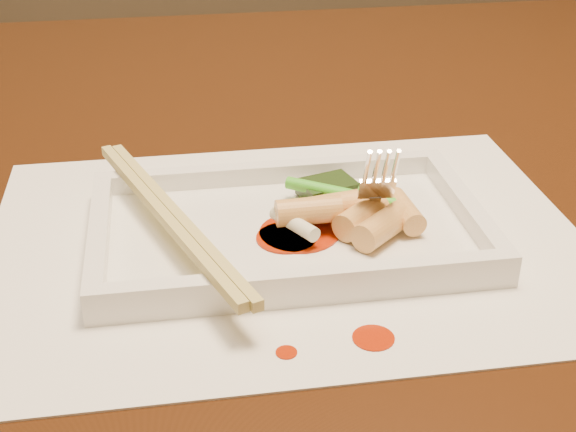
{
  "coord_description": "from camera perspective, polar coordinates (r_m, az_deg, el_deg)",
  "views": [
    {
      "loc": [
        -0.02,
        -0.6,
        1.03
      ],
      "look_at": [
        0.05,
        -0.14,
        0.77
      ],
      "focal_mm": 50.0,
      "sensor_mm": 36.0,
      "label": 1
    }
  ],
  "objects": [
    {
      "name": "table",
      "position": [
        0.71,
        -6.18,
        -3.3
      ],
      "size": [
        1.4,
        0.9,
        0.75
      ],
      "color": "black",
      "rests_on": "ground"
    },
    {
      "name": "placemat",
      "position": [
        0.54,
        0.0,
        -1.73
      ],
      "size": [
        0.4,
        0.3,
        0.0
      ],
      "primitive_type": "cube",
      "color": "white",
      "rests_on": "table"
    },
    {
      "name": "sauce_splatter_a",
      "position": [
        0.45,
        6.09,
        -8.61
      ],
      "size": [
        0.02,
        0.02,
        0.0
      ],
      "primitive_type": "cylinder",
      "color": "#A92204",
      "rests_on": "placemat"
    },
    {
      "name": "sauce_splatter_b",
      "position": [
        0.44,
        -0.11,
        -9.67
      ],
      "size": [
        0.01,
        0.01,
        0.0
      ],
      "primitive_type": "cylinder",
      "color": "#A92204",
      "rests_on": "placemat"
    },
    {
      "name": "plate_base",
      "position": [
        0.54,
        0.0,
        -1.3
      ],
      "size": [
        0.26,
        0.16,
        0.01
      ],
      "primitive_type": "cube",
      "color": "white",
      "rests_on": "placemat"
    },
    {
      "name": "plate_rim_far",
      "position": [
        0.6,
        -1.11,
        3.13
      ],
      "size": [
        0.26,
        0.01,
        0.01
      ],
      "primitive_type": "cube",
      "color": "white",
      "rests_on": "plate_base"
    },
    {
      "name": "plate_rim_near",
      "position": [
        0.47,
        1.42,
        -4.61
      ],
      "size": [
        0.26,
        0.01,
        0.01
      ],
      "primitive_type": "cube",
      "color": "white",
      "rests_on": "plate_base"
    },
    {
      "name": "plate_rim_left",
      "position": [
        0.53,
        -13.3,
        -1.3
      ],
      "size": [
        0.01,
        0.14,
        0.01
      ],
      "primitive_type": "cube",
      "color": "white",
      "rests_on": "plate_base"
    },
    {
      "name": "plate_rim_right",
      "position": [
        0.57,
        12.5,
        0.69
      ],
      "size": [
        0.01,
        0.14,
        0.01
      ],
      "primitive_type": "cube",
      "color": "white",
      "rests_on": "plate_base"
    },
    {
      "name": "veg_piece",
      "position": [
        0.58,
        2.82,
        1.95
      ],
      "size": [
        0.04,
        0.04,
        0.01
      ],
      "primitive_type": "cube",
      "rotation": [
        0.0,
        0.0,
        0.29
      ],
      "color": "black",
      "rests_on": "plate_base"
    },
    {
      "name": "scallion_white",
      "position": [
        0.52,
        0.46,
        -0.53
      ],
      "size": [
        0.03,
        0.04,
        0.01
      ],
      "primitive_type": "cylinder",
      "rotation": [
        1.57,
        0.0,
        0.53
      ],
      "color": "#EAEACC",
      "rests_on": "plate_base"
    },
    {
      "name": "scallion_green",
      "position": [
        0.56,
        3.95,
        1.58
      ],
      "size": [
        0.08,
        0.05,
        0.01
      ],
      "primitive_type": "cylinder",
      "rotation": [
        1.57,
        0.0,
        0.99
      ],
      "color": "green",
      "rests_on": "plate_base"
    },
    {
      "name": "chopstick_a",
      "position": [
        0.53,
        -8.87,
        0.03
      ],
      "size": [
        0.09,
        0.22,
        0.01
      ],
      "primitive_type": "cube",
      "rotation": [
        0.0,
        0.0,
        0.35
      ],
      "color": "tan",
      "rests_on": "plate_rim_near"
    },
    {
      "name": "chopstick_b",
      "position": [
        0.53,
        -8.0,
        0.1
      ],
      "size": [
        0.09,
        0.22,
        0.01
      ],
      "primitive_type": "cube",
      "rotation": [
        0.0,
        0.0,
        0.35
      ],
      "color": "tan",
      "rests_on": "plate_rim_near"
    },
    {
      "name": "fork",
      "position": [
        0.54,
        7.16,
        7.49
      ],
      "size": [
        0.09,
        0.1,
        0.14
      ],
      "primitive_type": null,
      "color": "silver",
      "rests_on": "plate_base"
    },
    {
      "name": "sauce_blob_0",
      "position": [
        0.53,
        0.81,
        -1.17
      ],
      "size": [
        0.05,
        0.05,
        0.0
      ],
      "primitive_type": "cylinder",
      "color": "#A92204",
      "rests_on": "plate_base"
    },
    {
      "name": "sauce_blob_1",
      "position": [
        0.53,
        -0.11,
        -1.56
      ],
      "size": [
        0.04,
        0.04,
        0.0
      ],
      "primitive_type": "cylinder",
      "color": "#A92204",
      "rests_on": "plate_base"
    },
    {
      "name": "rice_cake_0",
      "position": [
        0.53,
        5.25,
        -0.08
      ],
      "size": [
        0.04,
        0.04,
        0.02
      ],
      "primitive_type": "cylinder",
      "rotation": [
        1.57,
        0.0,
        2.31
      ],
      "color": "#EBC06D",
      "rests_on": "plate_base"
    },
    {
      "name": "rice_cake_1",
      "position": [
        0.54,
        8.27,
        0.33
      ],
      "size": [
        0.02,
        0.04,
        0.02
      ],
      "primitive_type": "cylinder",
      "rotation": [
        1.57,
        0.0,
        0.07
      ],
      "color": "#EBC06D",
      "rests_on": "plate_base"
    },
    {
      "name": "rice_cake_2",
      "position": [
        0.53,
        1.47,
        0.36
      ],
      "size": [
        0.04,
        0.02,
        0.02
      ],
      "primitive_type": "cylinder",
      "rotation": [
        1.57,
        0.0,
        1.59
      ],
      "color": "#EBC06D",
      "rests_on": "plate_base"
    },
    {
      "name": "rice_cake_3",
      "position": [
        0.52,
        6.69,
        -0.75
      ],
      "size": [
        0.05,
        0.04,
        0.02
      ],
      "primitive_type": "cylinder",
      "rotation": [
        1.57,
        0.0,
        2.29
      ],
      "color": "#EBC06D",
      "rests_on": "plate_base"
    },
    {
      "name": "rice_cake_4",
      "position": [
        0.55,
        3.28,
        0.67
      ],
      "size": [
        0.05,
        0.03,
        0.02
      ],
      "primitive_type": "cylinder",
      "rotation": [
        1.57,
        0.0,
        1.75
      ],
      "color": "#EBC06D",
      "rests_on": "plate_base"
    }
  ]
}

